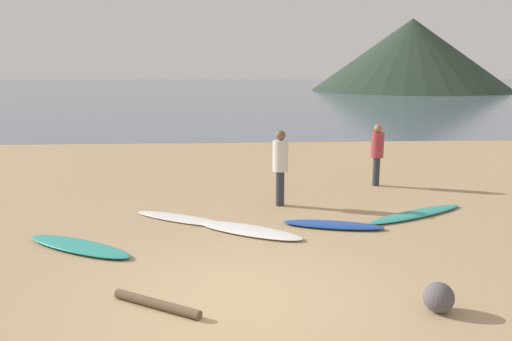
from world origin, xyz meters
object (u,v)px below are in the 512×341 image
(surfboard_2, at_px, (249,230))
(person_1, at_px, (377,150))
(surfboard_4, at_px, (416,214))
(driftwood_log, at_px, (157,304))
(surfboard_1, at_px, (181,218))
(surfboard_0, at_px, (79,246))
(person_0, at_px, (280,162))
(beach_rock_near, at_px, (439,298))
(surfboard_3, at_px, (333,225))

(surfboard_2, distance_m, person_1, 5.05)
(surfboard_4, bearing_deg, driftwood_log, -169.73)
(surfboard_1, bearing_deg, surfboard_2, -2.86)
(surfboard_2, distance_m, driftwood_log, 3.24)
(surfboard_1, height_order, driftwood_log, driftwood_log)
(surfboard_2, relative_size, driftwood_log, 1.64)
(surfboard_0, bearing_deg, person_0, 66.73)
(surfboard_0, xyz_separation_m, driftwood_log, (1.58, -2.26, 0.01))
(surfboard_4, relative_size, person_1, 1.65)
(driftwood_log, xyz_separation_m, beach_rock_near, (3.51, -0.31, 0.13))
(surfboard_0, relative_size, surfboard_2, 1.03)
(surfboard_0, relative_size, beach_rock_near, 5.82)
(surfboard_0, xyz_separation_m, surfboard_3, (4.50, 0.92, -0.00))
(surfboard_0, relative_size, driftwood_log, 1.69)
(person_1, bearing_deg, surfboard_3, -47.40)
(person_0, xyz_separation_m, driftwood_log, (-2.08, -4.80, -0.92))
(surfboard_0, bearing_deg, surfboard_3, 43.52)
(surfboard_3, bearing_deg, person_0, 132.88)
(surfboard_2, xyz_separation_m, surfboard_3, (1.61, 0.22, 0.01))
(person_0, relative_size, beach_rock_near, 4.36)
(surfboard_3, xyz_separation_m, driftwood_log, (-2.92, -3.18, 0.01))
(person_1, bearing_deg, surfboard_2, -62.78)
(surfboard_2, xyz_separation_m, beach_rock_near, (2.20, -3.27, 0.15))
(surfboard_2, distance_m, surfboard_3, 1.63)
(surfboard_3, xyz_separation_m, surfboard_4, (1.86, 0.66, -0.01))
(surfboard_1, relative_size, surfboard_4, 0.82)
(surfboard_0, distance_m, surfboard_1, 2.22)
(person_0, bearing_deg, surfboard_0, -43.19)
(beach_rock_near, bearing_deg, person_0, 105.67)
(surfboard_1, bearing_deg, driftwood_log, -59.31)
(surfboard_4, xyz_separation_m, driftwood_log, (-4.78, -3.84, 0.02))
(person_0, xyz_separation_m, beach_rock_near, (1.43, -5.11, -0.79))
(surfboard_0, distance_m, surfboard_4, 6.55)
(driftwood_log, bearing_deg, person_0, 66.58)
(surfboard_2, bearing_deg, surfboard_1, 178.62)
(person_1, bearing_deg, beach_rock_near, -29.33)
(surfboard_0, distance_m, beach_rock_near, 5.70)
(surfboard_3, distance_m, person_0, 2.05)
(surfboard_1, xyz_separation_m, driftwood_log, (0.00, -3.83, 0.03))
(surfboard_4, height_order, beach_rock_near, beach_rock_near)
(person_0, relative_size, driftwood_log, 1.26)
(surfboard_3, height_order, beach_rock_near, beach_rock_near)
(surfboard_1, bearing_deg, surfboard_3, 18.14)
(surfboard_1, height_order, person_0, person_0)
(driftwood_log, bearing_deg, surfboard_4, 38.78)
(surfboard_1, bearing_deg, person_1, 60.66)
(surfboard_3, bearing_deg, surfboard_2, -156.89)
(surfboard_2, distance_m, surfboard_4, 3.59)
(surfboard_0, height_order, surfboard_1, surfboard_0)
(surfboard_1, height_order, surfboard_2, surfboard_2)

